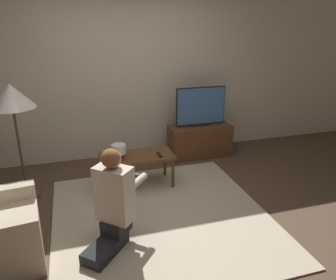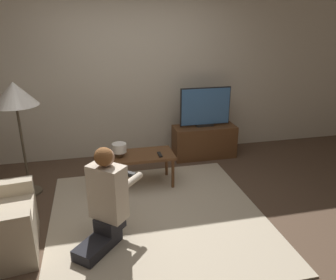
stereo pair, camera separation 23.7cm
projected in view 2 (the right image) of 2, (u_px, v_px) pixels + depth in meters
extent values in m
plane|color=brown|center=(158.00, 217.00, 3.62)|extent=(10.00, 10.00, 0.00)
cube|color=beige|center=(132.00, 73.00, 4.93)|extent=(10.00, 0.06, 2.60)
cube|color=#BCAD93|center=(158.00, 217.00, 3.61)|extent=(2.31, 2.38, 0.02)
cube|color=brown|center=(204.00, 141.00, 5.14)|extent=(0.97, 0.38, 0.50)
cube|color=black|center=(205.00, 125.00, 5.04)|extent=(0.26, 0.08, 0.04)
cube|color=black|center=(205.00, 106.00, 4.95)|extent=(0.78, 0.03, 0.58)
cube|color=#38669E|center=(205.00, 106.00, 4.94)|extent=(0.75, 0.04, 0.55)
cube|color=brown|center=(137.00, 156.00, 4.17)|extent=(0.93, 0.45, 0.04)
cylinder|color=brown|center=(105.00, 181.00, 3.99)|extent=(0.04, 0.04, 0.40)
cylinder|color=brown|center=(173.00, 174.00, 4.17)|extent=(0.04, 0.04, 0.40)
cylinder|color=brown|center=(104.00, 169.00, 4.33)|extent=(0.04, 0.04, 0.40)
cylinder|color=brown|center=(166.00, 163.00, 4.51)|extent=(0.04, 0.04, 0.40)
cylinder|color=#4C4233|center=(31.00, 192.00, 4.13)|extent=(0.28, 0.28, 0.03)
cylinder|color=#4C4233|center=(22.00, 141.00, 3.89)|extent=(0.03, 0.03, 1.33)
cone|color=silver|center=(14.00, 94.00, 3.69)|extent=(0.51, 0.51, 0.27)
cube|color=#232328|center=(98.00, 245.00, 3.07)|extent=(0.49, 0.51, 0.11)
cube|color=#232328|center=(110.00, 223.00, 3.19)|extent=(0.32, 0.33, 0.14)
cube|color=#C1B29E|center=(108.00, 192.00, 3.07)|extent=(0.39, 0.37, 0.54)
sphere|color=tan|center=(105.00, 157.00, 2.94)|extent=(0.17, 0.17, 0.17)
sphere|color=brown|center=(104.00, 157.00, 2.92)|extent=(0.18, 0.18, 0.18)
cube|color=black|center=(130.00, 174.00, 3.36)|extent=(0.12, 0.12, 0.04)
cylinder|color=#C1B29E|center=(132.00, 181.00, 3.22)|extent=(0.25, 0.27, 0.07)
cylinder|color=#C1B29E|center=(115.00, 177.00, 3.31)|extent=(0.25, 0.27, 0.07)
cylinder|color=#4C3823|center=(120.00, 154.00, 4.10)|extent=(0.10, 0.10, 0.06)
cylinder|color=silver|center=(119.00, 148.00, 4.07)|extent=(0.18, 0.18, 0.11)
cube|color=black|center=(160.00, 155.00, 4.14)|extent=(0.04, 0.15, 0.02)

